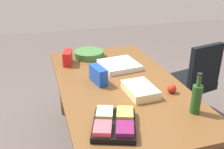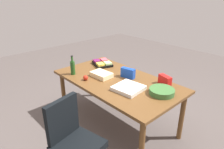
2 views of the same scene
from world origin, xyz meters
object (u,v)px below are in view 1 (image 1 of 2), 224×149
Objects in this scene: salad_bowl at (89,54)px; chip_bag_red at (68,58)px; office_chair at (191,89)px; wine_bottle at (196,98)px; pizza_box at (119,65)px; chip_bag_blue at (98,75)px; fruit_platter at (114,123)px; conference_table at (119,90)px; apple_red at (172,89)px; sheet_cake at (140,90)px.

chip_bag_red is (0.13, -0.26, 0.03)m from salad_bowl.
wine_bottle is (1.03, -0.67, 0.54)m from office_chair.
office_chair reaches higher than salad_bowl.
office_chair is 2.72× the size of pizza_box.
office_chair is 4.45× the size of chip_bag_blue.
chip_bag_red reaches higher than fruit_platter.
wine_bottle reaches higher than chip_bag_red.
fruit_platter is 1.39× the size of wine_bottle.
fruit_platter is 1.20× the size of pizza_box.
pizza_box is at bearing 32.03° from salad_bowl.
conference_table is 0.71m from chip_bag_red.
fruit_platter is 1.23m from chip_bag_red.
conference_table is 5.94× the size of salad_bowl.
fruit_platter is at bearing -4.96° from salad_bowl.
chip_bag_red is at bearing -140.37° from apple_red.
salad_bowl is 4.32× the size of apple_red.
pizza_box is (-0.34, 0.11, 0.11)m from conference_table.
chip_bag_blue is 0.57m from chip_bag_red.
office_chair reaches higher than sheet_cake.
office_chair is at bearing 74.85° from salad_bowl.
office_chair is at bearing 128.97° from fruit_platter.
sheet_cake is 0.52m from fruit_platter.
office_chair is 1.23m from sheet_cake.
apple_red is 0.65m from chip_bag_blue.
chip_bag_red is (-1.22, -0.14, 0.04)m from fruit_platter.
conference_table is 5.42× the size of pizza_box.
office_chair is 1.71m from fruit_platter.
apple_red is at bearing 118.71° from fruit_platter.
sheet_cake is at bearing -103.39° from apple_red.
pizza_box is 1.64× the size of chip_bag_blue.
chip_bag_blue is at bearing -74.09° from office_chair.
chip_bag_blue reaches higher than fruit_platter.
pizza_box is 1.01m from wine_bottle.
wine_bottle reaches higher than apple_red.
conference_table is 1.16m from office_chair.
chip_bag_blue is (-0.69, 0.06, 0.04)m from fruit_platter.
pizza_box is (-0.98, 0.35, -0.01)m from fruit_platter.
conference_table is at bearing -68.92° from office_chair.
pizza_box is 1.16× the size of wine_bottle.
salad_bowl is 1.13m from apple_red.
pizza_box is at bearing 162.10° from conference_table.
conference_table is 9.75× the size of chip_bag_red.
chip_bag_blue reaches higher than apple_red.
apple_red is 0.69m from pizza_box.
conference_table is at bearing 159.17° from fruit_platter.
conference_table is 0.49m from apple_red.
sheet_cake is 0.99m from salad_bowl.
chip_bag_blue is (0.66, -0.06, 0.04)m from salad_bowl.
chip_bag_red is at bearing -149.91° from sheet_cake.
salad_bowl reaches higher than pizza_box.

